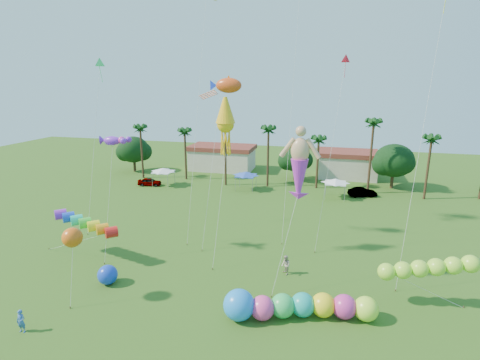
% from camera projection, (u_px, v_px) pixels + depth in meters
% --- Properties ---
extents(ground, '(160.00, 160.00, 0.00)m').
position_uv_depth(ground, '(202.00, 350.00, 24.63)').
color(ground, '#285116').
rests_on(ground, ground).
extents(tree_line, '(69.46, 8.91, 11.00)m').
position_uv_depth(tree_line, '(310.00, 159.00, 63.84)').
color(tree_line, '#3A2819').
rests_on(tree_line, ground).
extents(buildings_row, '(35.00, 7.00, 4.00)m').
position_uv_depth(buildings_row, '(277.00, 162.00, 71.65)').
color(buildings_row, beige).
rests_on(buildings_row, ground).
extents(tent_row, '(31.00, 4.00, 0.60)m').
position_uv_depth(tent_row, '(245.00, 174.00, 59.37)').
color(tent_row, white).
rests_on(tent_row, ground).
extents(car_a, '(4.11, 2.22, 1.33)m').
position_uv_depth(car_a, '(150.00, 182.00, 63.00)').
color(car_a, '#4C4C54').
rests_on(car_a, ground).
extents(car_b, '(4.46, 2.60, 1.39)m').
position_uv_depth(car_b, '(362.00, 192.00, 56.99)').
color(car_b, '#4C4C54').
rests_on(car_b, ground).
extents(spectator_a, '(0.65, 0.45, 1.72)m').
position_uv_depth(spectator_a, '(21.00, 321.00, 26.15)').
color(spectator_a, '#315EAD').
rests_on(spectator_a, ground).
extents(spectator_b, '(1.07, 1.12, 1.82)m').
position_uv_depth(spectator_b, '(286.00, 265.00, 34.00)').
color(spectator_b, '#AEA191').
rests_on(spectator_b, ground).
extents(caterpillar_inflatable, '(11.43, 4.57, 2.34)m').
position_uv_depth(caterpillar_inflatable, '(294.00, 306.00, 27.70)').
color(caterpillar_inflatable, '#F64096').
rests_on(caterpillar_inflatable, ground).
extents(blue_ball, '(1.71, 1.71, 1.71)m').
position_uv_depth(blue_ball, '(108.00, 275.00, 32.43)').
color(blue_ball, blue).
rests_on(blue_ball, ground).
extents(rainbow_tube, '(10.08, 5.11, 3.87)m').
position_uv_depth(rainbow_tube, '(94.00, 230.00, 35.66)').
color(rainbow_tube, red).
rests_on(rainbow_tube, ground).
extents(green_worm, '(9.70, 3.79, 3.54)m').
position_uv_depth(green_worm, '(386.00, 272.00, 29.12)').
color(green_worm, '#A7F035').
rests_on(green_worm, ground).
extents(orange_ball_kite, '(1.68, 2.12, 6.20)m').
position_uv_depth(orange_ball_kite, '(72.00, 238.00, 28.86)').
color(orange_ball_kite, '#E45B12').
rests_on(orange_ball_kite, ground).
extents(merman_kite, '(2.90, 4.77, 13.07)m').
position_uv_depth(merman_kite, '(299.00, 168.00, 31.13)').
color(merman_kite, tan).
rests_on(merman_kite, ground).
extents(fish_kite, '(4.32, 5.79, 17.53)m').
position_uv_depth(fish_kite, '(229.00, 86.00, 38.46)').
color(fish_kite, '#DA4818').
rests_on(fish_kite, ground).
extents(squid_kite, '(2.34, 4.98, 15.81)m').
position_uv_depth(squid_kite, '(225.00, 124.00, 35.14)').
color(squid_kite, yellow).
rests_on(squid_kite, ground).
extents(lobster_kite, '(3.50, 4.65, 12.13)m').
position_uv_depth(lobster_kite, '(112.00, 141.00, 36.32)').
color(lobster_kite, purple).
rests_on(lobster_kite, ground).
extents(delta_kite_red, '(2.37, 4.14, 19.68)m').
position_uv_depth(delta_kite_red, '(345.00, 65.00, 36.78)').
color(delta_kite_red, red).
rests_on(delta_kite_red, ground).
extents(delta_kite_green, '(1.92, 3.96, 19.59)m').
position_uv_depth(delta_kite_green, '(100.00, 66.00, 41.05)').
color(delta_kite_green, '#39F27E').
rests_on(delta_kite_green, ground).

